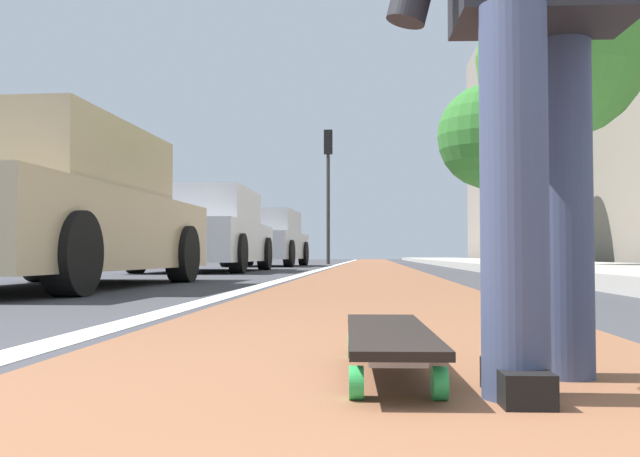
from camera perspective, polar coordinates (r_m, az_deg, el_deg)
ground_plane at (r=10.86m, az=4.18°, el=-3.72°), size 80.00×80.00×0.00m
bike_lane_paint at (r=24.86m, az=4.22°, el=-2.84°), size 56.00×1.81×0.00m
lane_stripe_white at (r=20.88m, az=1.32°, el=-2.97°), size 52.00×0.16×0.01m
sidewalk_curb at (r=19.17m, az=14.62°, el=-2.76°), size 52.00×3.20×0.15m
building_facade at (r=24.35m, az=19.49°, el=11.14°), size 40.00×1.20×11.69m
skateboard at (r=1.78m, az=5.57°, el=-8.72°), size 0.85×0.23×0.11m
parked_car_near at (r=6.91m, az=-20.81°, el=1.32°), size 4.41×1.93×1.47m
parked_car_mid at (r=13.02m, az=-9.14°, el=-0.29°), size 4.45×1.93×1.49m
parked_car_far at (r=19.18m, az=-4.29°, el=-0.87°), size 4.27×1.98×1.50m
traffic_light at (r=23.65m, az=0.67°, el=4.59°), size 0.33×0.28×4.47m
street_tree_mid at (r=12.41m, az=18.80°, el=12.97°), size 2.71×2.71×4.89m
street_tree_far at (r=18.90m, az=13.57°, el=7.19°), size 2.73×2.73×4.73m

